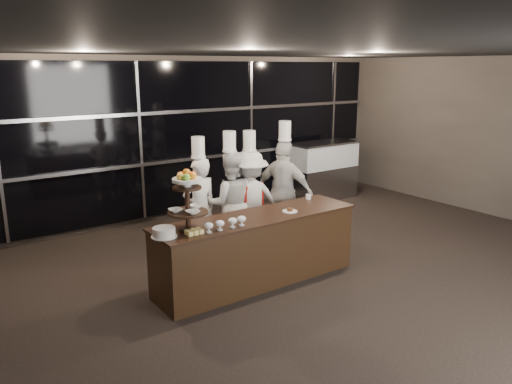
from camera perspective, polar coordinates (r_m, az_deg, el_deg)
room at (r=5.92m, az=17.42°, el=0.73°), size 10.00×10.00×10.00m
window_wall at (r=9.66m, az=-6.55°, el=6.32°), size 8.60×0.10×2.80m
buffet_counter at (r=6.64m, az=0.10°, el=-6.50°), size 2.84×0.74×0.92m
display_stand at (r=5.87m, az=-7.85°, el=-0.46°), size 0.48×0.48×0.74m
compotes at (r=5.97m, az=-3.47°, el=-3.49°), size 0.57×0.11×0.12m
layer_cake at (r=5.79m, az=-10.48°, el=-4.56°), size 0.30×0.30×0.11m
pastry_squares at (r=5.84m, az=-7.09°, el=-4.54°), size 0.20×0.13×0.05m
small_plate at (r=6.69m, az=3.90°, el=-2.14°), size 0.20×0.20×0.05m
chef_cup at (r=7.34m, az=6.01°, el=-0.54°), size 0.08×0.08×0.07m
display_case at (r=10.86m, az=7.70°, el=2.77°), size 1.50×0.65×1.24m
chef_a at (r=7.40m, az=-6.44°, el=-1.67°), size 0.59×0.42×1.84m
chef_b at (r=7.56m, az=-2.96°, el=-1.17°), size 0.96×0.87×1.89m
chef_c at (r=7.65m, az=-0.74°, el=-1.01°), size 1.06×0.65×1.89m
chef_d at (r=8.00m, az=3.22°, el=0.07°), size 0.80×1.07×1.99m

